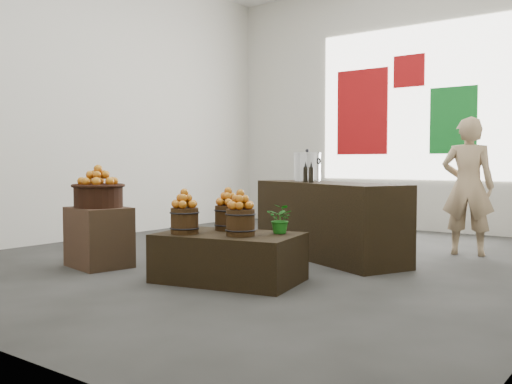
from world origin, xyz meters
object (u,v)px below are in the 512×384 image
Objects in this scene: display_table at (229,257)px; shopper at (468,186)px; wicker_basket at (98,196)px; crate at (99,237)px; stock_pot_left at (307,168)px; counter at (328,220)px.

shopper is (1.28, 2.78, 0.58)m from display_table.
shopper is (2.80, 3.02, 0.07)m from wicker_basket.
stock_pot_left reaches higher than crate.
crate is at bearing 0.00° from wicker_basket.
shopper is at bearing 53.08° from display_table.
counter is at bearing 49.33° from crate.
stock_pot_left reaches higher than display_table.
wicker_basket is 0.39× the size of display_table.
display_table is 1.65m from counter.
stock_pot_left is (-0.38, 0.18, 0.58)m from counter.
counter is at bearing 49.33° from wicker_basket.
shopper is at bearing 31.45° from stock_pot_left.
shopper is at bearing 47.11° from crate.
counter is 6.47× the size of stock_pot_left.
crate is 0.42m from wicker_basket.
shopper is at bearing 47.11° from wicker_basket.
counter is (1.61, 1.88, -0.30)m from wicker_basket.
wicker_basket is at bearing 0.00° from crate.
wicker_basket is 1.62m from display_table.
counter is at bearing -24.91° from stock_pot_left.
display_table is 3.11m from shopper.
crate is 4.15m from shopper.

